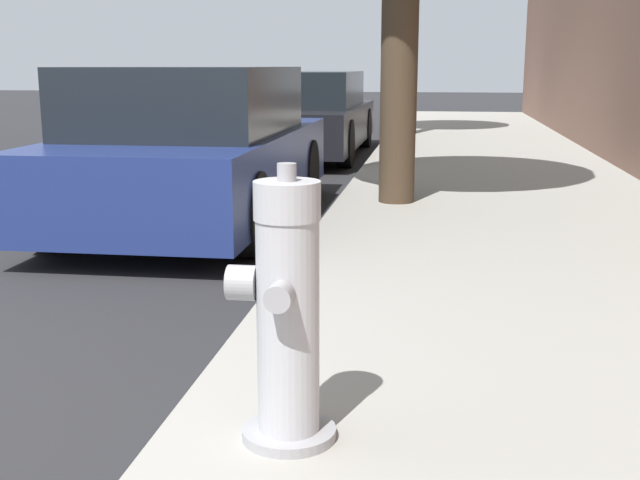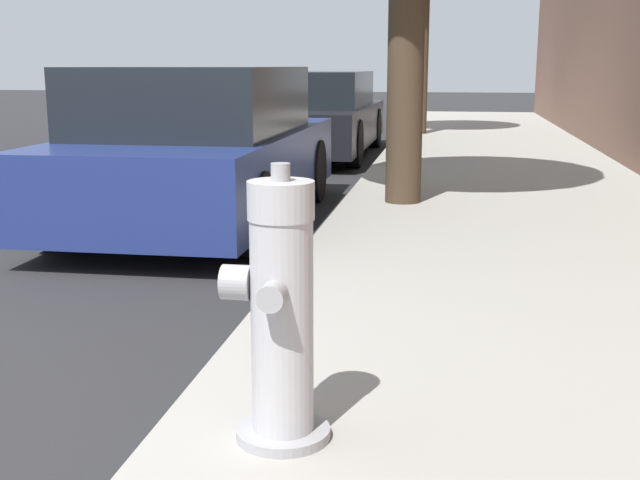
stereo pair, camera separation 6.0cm
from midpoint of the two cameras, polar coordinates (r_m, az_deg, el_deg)
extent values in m
cylinder|color=#97979C|center=(2.78, -1.99, -13.51)|extent=(0.32, 0.32, 0.04)
cylinder|color=#B2B2B7|center=(2.64, -2.05, -6.17)|extent=(0.20, 0.20, 0.71)
cylinder|color=#B2B2B7|center=(2.54, -2.12, 2.84)|extent=(0.22, 0.22, 0.12)
cylinder|color=#97979C|center=(2.52, -2.14, 4.85)|extent=(0.06, 0.06, 0.06)
cylinder|color=#97979C|center=(2.46, -2.72, -4.05)|extent=(0.09, 0.08, 0.09)
cylinder|color=#97979C|center=(2.73, -1.48, -2.39)|extent=(0.09, 0.08, 0.09)
cylinder|color=#97979C|center=(2.63, -5.29, -3.02)|extent=(0.10, 0.12, 0.12)
cube|color=navy|center=(7.10, -8.05, 5.13)|extent=(1.67, 3.97, 0.62)
cube|color=black|center=(6.91, -8.60, 9.80)|extent=(1.53, 2.19, 0.55)
cylinder|color=black|center=(8.52, -10.42, 5.07)|extent=(0.20, 0.63, 0.63)
cylinder|color=black|center=(8.14, -0.34, 4.94)|extent=(0.20, 0.63, 0.63)
cylinder|color=black|center=(6.28, -17.94, 2.14)|extent=(0.20, 0.63, 0.63)
cylinder|color=black|center=(5.76, -4.46, 1.82)|extent=(0.20, 0.63, 0.63)
cube|color=black|center=(12.38, -0.41, 8.20)|extent=(1.79, 4.53, 0.58)
cube|color=black|center=(12.18, -0.56, 10.69)|extent=(1.64, 2.49, 0.51)
cylinder|color=black|center=(13.92, -2.75, 8.05)|extent=(0.20, 0.65, 0.65)
cylinder|color=black|center=(13.68, 3.99, 7.96)|extent=(0.20, 0.65, 0.65)
cylinder|color=black|center=(11.20, -5.77, 6.96)|extent=(0.20, 0.65, 0.65)
cylinder|color=black|center=(10.89, 2.58, 6.86)|extent=(0.20, 0.65, 0.65)
cylinder|color=#423323|center=(7.32, 6.40, 14.02)|extent=(0.33, 0.33, 2.91)
cylinder|color=#423323|center=(14.93, 7.38, 13.63)|extent=(0.24, 0.24, 3.19)
camera|label=1|loc=(0.03, -89.54, 0.10)|focal=45.00mm
camera|label=2|loc=(0.03, 90.46, -0.10)|focal=45.00mm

